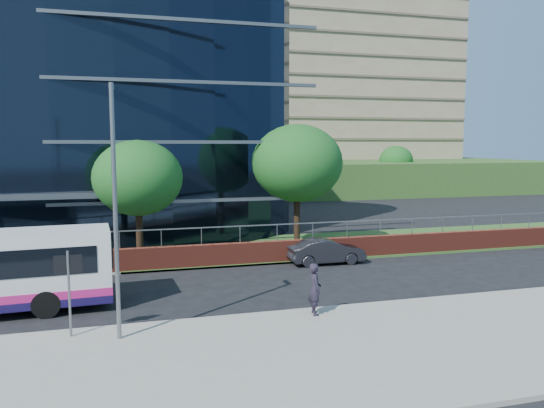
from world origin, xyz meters
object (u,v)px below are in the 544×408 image
object	(u,v)px
tree_far_c	(138,178)
tree_dist_f	(396,160)
pedestrian	(315,289)
tree_far_d	(297,163)
streetlight_east	(115,204)
parked_car	(326,251)
street_sign	(69,275)
tree_dist_e	(281,159)

from	to	relation	value
tree_far_c	tree_dist_f	distance (m)	46.67
pedestrian	tree_dist_f	bearing A→B (deg)	-26.14
tree_far_d	pedestrian	xyz separation A→B (m)	(-3.18, -11.63, -4.09)
streetlight_east	parked_car	xyz separation A→B (m)	(10.48, 8.67, -3.78)
street_sign	parked_car	bearing A→B (deg)	34.02
street_sign	tree_dist_f	size ratio (longest dim) A/B	0.46
streetlight_east	parked_car	size ratio (longest dim) A/B	1.98
tree_far_c	streetlight_east	world-z (taller)	streetlight_east
tree_dist_e	pedestrian	bearing A→B (deg)	-105.03
tree_dist_e	tree_dist_f	xyz separation A→B (m)	(16.00, 2.00, -0.33)
tree_far_c	tree_dist_e	bearing A→B (deg)	61.26
street_sign	tree_dist_e	bearing A→B (deg)	64.88
tree_dist_e	pedestrian	distance (m)	43.25
tree_dist_e	parked_car	world-z (taller)	tree_dist_e
streetlight_east	pedestrian	size ratio (longest dim) A/B	4.24
tree_dist_f	tree_far_d	bearing A→B (deg)	-126.87
parked_car	pedestrian	bearing A→B (deg)	156.31
tree_dist_e	streetlight_east	xyz separation A→B (m)	(-18.00, -42.17, -0.10)
street_sign	tree_far_d	bearing A→B (deg)	45.22
tree_far_d	pedestrian	world-z (taller)	tree_far_d
tree_dist_f	streetlight_east	distance (m)	55.74
tree_far_d	streetlight_east	distance (m)	15.77
street_sign	tree_dist_f	xyz separation A→B (m)	(35.50, 43.59, 2.06)
tree_far_c	street_sign	bearing A→B (deg)	-103.29
street_sign	pedestrian	distance (m)	8.39
street_sign	parked_car	xyz separation A→B (m)	(11.98, 8.09, -1.48)
tree_dist_e	tree_far_c	bearing A→B (deg)	-118.74
tree_dist_f	pedestrian	size ratio (longest dim) A/B	3.21
tree_far_c	pedestrian	bearing A→B (deg)	-61.30
tree_dist_f	pedestrian	bearing A→B (deg)	-121.92
street_sign	streetlight_east	bearing A→B (deg)	-21.36
parked_car	pedestrian	xyz separation A→B (m)	(-3.66, -8.13, 0.43)
pedestrian	streetlight_east	bearing A→B (deg)	100.31
tree_dist_f	parked_car	distance (m)	42.73
tree_dist_e	tree_dist_f	world-z (taller)	tree_dist_e
tree_dist_f	tree_far_c	bearing A→B (deg)	-135.00
streetlight_east	parked_car	distance (m)	14.12
tree_far_c	tree_far_d	bearing A→B (deg)	6.34
tree_far_d	tree_dist_f	bearing A→B (deg)	53.13
pedestrian	tree_dist_e	bearing A→B (deg)	-9.25
tree_dist_f	pedestrian	xyz separation A→B (m)	(-27.18, -43.63, -3.12)
tree_far_c	tree_dist_e	distance (m)	35.36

